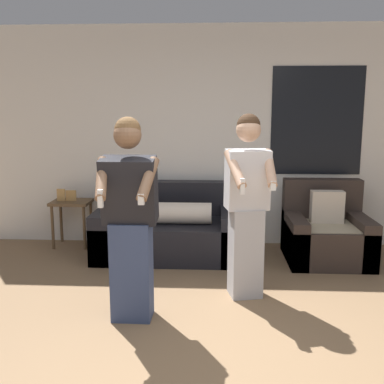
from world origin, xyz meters
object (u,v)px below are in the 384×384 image
Objects in this scene: side_table at (71,208)px; person_left at (130,220)px; armchair at (326,234)px; couch at (171,230)px; person_right at (247,205)px.

person_left is (1.12, -1.96, 0.34)m from side_table.
armchair is at bearing 39.47° from person_left.
couch is at bearing 176.60° from armchair.
person_left is at bearing -140.53° from armchair.
armchair is 0.54× the size of person_right.
person_right reaches higher than couch.
side_table is (-3.04, 0.38, 0.18)m from armchair.
side_table is at bearing 145.02° from person_right.
person_left is (-0.16, -1.69, 0.53)m from couch.
person_right reaches higher than armchair.
couch is 1.04× the size of person_right.
person_right is (0.79, -1.18, 0.56)m from couch.
person_left is at bearing -151.46° from person_right.
person_right is (-0.98, -1.07, 0.55)m from armchair.
person_left is 0.99× the size of person_right.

